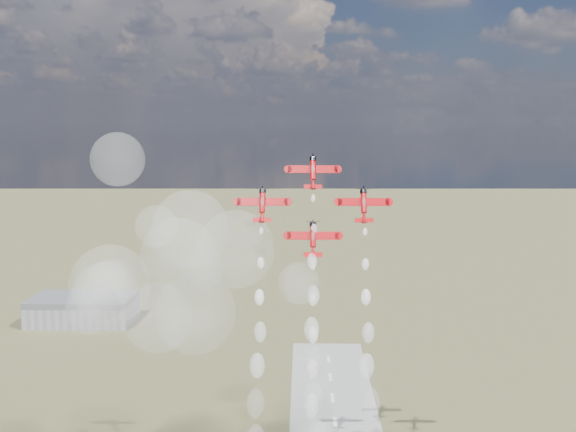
{
  "coord_description": "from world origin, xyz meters",
  "views": [
    {
      "loc": [
        -10.82,
        -141.26,
        98.76
      ],
      "look_at": [
        -14.45,
        19.42,
        76.19
      ],
      "focal_mm": 42.0,
      "sensor_mm": 36.0,
      "label": 1
    }
  ],
  "objects_px": {
    "hangar": "(83,309)",
    "plane_slot": "(313,239)",
    "plane_left": "(262,205)",
    "plane_lead": "(313,172)",
    "plane_right": "(364,205)"
  },
  "relations": [
    {
      "from": "plane_slot",
      "to": "plane_right",
      "type": "bearing_deg",
      "value": 17.62
    },
    {
      "from": "plane_slot",
      "to": "plane_left",
      "type": "bearing_deg",
      "value": 162.38
    },
    {
      "from": "hangar",
      "to": "plane_slot",
      "type": "distance_m",
      "value": 209.13
    },
    {
      "from": "hangar",
      "to": "plane_right",
      "type": "relative_size",
      "value": 4.09
    },
    {
      "from": "plane_left",
      "to": "plane_right",
      "type": "height_order",
      "value": "same"
    },
    {
      "from": "hangar",
      "to": "plane_right",
      "type": "distance_m",
      "value": 215.38
    },
    {
      "from": "plane_right",
      "to": "plane_slot",
      "type": "height_order",
      "value": "plane_right"
    },
    {
      "from": "plane_lead",
      "to": "plane_right",
      "type": "height_order",
      "value": "plane_lead"
    },
    {
      "from": "plane_lead",
      "to": "plane_slot",
      "type": "distance_m",
      "value": 17.09
    },
    {
      "from": "plane_lead",
      "to": "plane_right",
      "type": "relative_size",
      "value": 1.0
    },
    {
      "from": "hangar",
      "to": "plane_lead",
      "type": "xyz_separation_m",
      "value": [
        111.55,
        -156.81,
        80.1
      ]
    },
    {
      "from": "plane_lead",
      "to": "plane_slot",
      "type": "bearing_deg",
      "value": -90.0
    },
    {
      "from": "hangar",
      "to": "plane_lead",
      "type": "relative_size",
      "value": 4.09
    },
    {
      "from": "plane_left",
      "to": "plane_slot",
      "type": "relative_size",
      "value": 1.0
    },
    {
      "from": "hangar",
      "to": "plane_left",
      "type": "distance_m",
      "value": 202.35
    }
  ]
}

